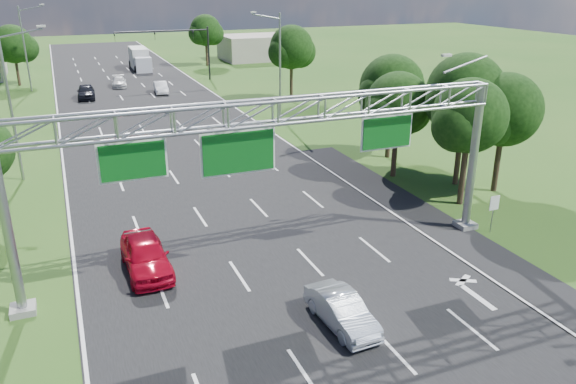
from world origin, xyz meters
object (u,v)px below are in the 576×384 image
silver_sedan (342,311)px  red_coupe (146,255)px  box_truck (140,59)px  regulatory_sign (494,206)px  sign_gantry (277,125)px  traffic_signal (182,42)px

silver_sedan → red_coupe: bearing=127.8°
silver_sedan → box_truck: (2.82, 71.94, 0.84)m
silver_sedan → regulatory_sign: bearing=19.0°
regulatory_sign → silver_sedan: 12.58m
regulatory_sign → red_coupe: size_ratio=0.43×
sign_gantry → box_truck: 66.46m
traffic_signal → sign_gantry: bearing=-97.7°
silver_sedan → box_truck: size_ratio=0.48×
red_coupe → box_truck: size_ratio=0.59×
red_coupe → silver_sedan: (6.47, -7.43, -0.17)m
red_coupe → silver_sedan: red_coupe is taller
red_coupe → sign_gantry: bearing=-16.2°
sign_gantry → regulatory_sign: 13.25m
traffic_signal → red_coupe: size_ratio=2.49×
regulatory_sign → box_truck: bearing=97.5°
regulatory_sign → box_truck: 67.75m
sign_gantry → traffic_signal: size_ratio=1.92×
regulatory_sign → red_coupe: bearing=171.6°
red_coupe → box_truck: bearing=80.9°
traffic_signal → silver_sedan: (-6.70, -58.78, -4.50)m
sign_gantry → red_coupe: sign_gantry is taller
box_truck → sign_gantry: bearing=-91.6°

